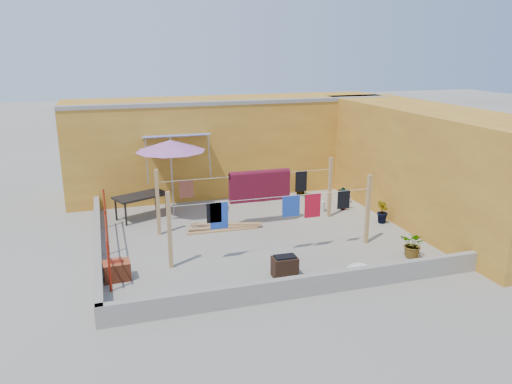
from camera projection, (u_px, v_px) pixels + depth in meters
ground at (257, 235)px, 13.41m from camera, size 80.00×80.00×0.00m
wall_back at (230, 144)px, 17.41m from camera, size 11.00×3.27×3.21m
wall_right at (428, 164)px, 14.47m from camera, size 2.40×9.00×3.20m
parapet_front at (310, 285)px, 10.07m from camera, size 8.30×0.16×0.44m
parapet_left at (98, 244)px, 12.18m from camera, size 0.16×7.30×0.44m
red_railing at (106, 227)px, 11.92m from camera, size 0.05×4.20×1.10m
clothesline_rig at (260, 190)px, 13.66m from camera, size 5.09×2.35×1.80m
patio_umbrella at (171, 146)px, 14.18m from camera, size 2.49×2.49×2.39m
outdoor_table at (141, 197)px, 14.56m from camera, size 1.69×1.31×0.71m
brick_stack at (117, 271)px, 10.75m from camera, size 0.58×0.44×0.49m
lumber_pile at (224, 227)px, 13.78m from camera, size 2.14×0.67×0.13m
brazier at (285, 267)px, 10.88m from camera, size 0.55×0.38×0.49m
white_basin at (359, 269)px, 11.20m from camera, size 0.54×0.54×0.09m
water_jug_a at (348, 198)px, 16.20m from camera, size 0.20×0.20×0.31m
water_jug_b at (321, 206)px, 15.29m from camera, size 0.24×0.24×0.37m
green_hose at (310, 196)px, 16.81m from camera, size 0.48×0.48×0.07m
plant_back_a at (260, 189)px, 16.36m from camera, size 0.79×0.73×0.74m
plant_back_b at (300, 186)px, 17.00m from camera, size 0.42×0.42×0.64m
plant_right_a at (344, 198)px, 15.39m from camera, size 0.48×0.47×0.76m
plant_right_b at (383, 212)px, 14.19m from camera, size 0.36×0.43×0.70m
plant_right_c at (414, 245)px, 11.85m from camera, size 0.74×0.77×0.66m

